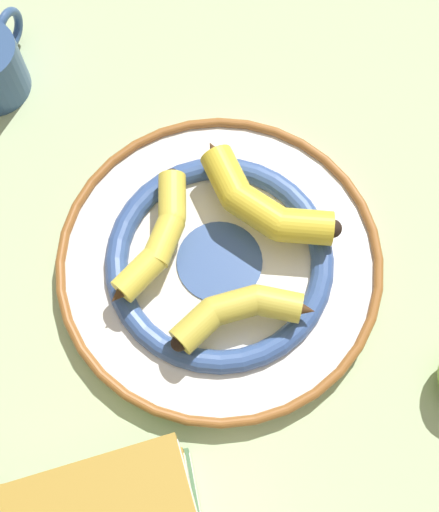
{
  "coord_description": "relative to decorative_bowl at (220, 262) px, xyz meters",
  "views": [
    {
      "loc": [
        0.03,
        0.3,
        0.81
      ],
      "look_at": [
        0.03,
        0.01,
        0.04
      ],
      "focal_mm": 50.0,
      "sensor_mm": 36.0,
      "label": 1
    }
  ],
  "objects": [
    {
      "name": "ground_plane",
      "position": [
        -0.03,
        -0.01,
        -0.02
      ],
      "size": [
        2.8,
        2.8,
        0.0
      ],
      "primitive_type": "plane",
      "color": "#B2C693"
    },
    {
      "name": "banana_c",
      "position": [
        -0.05,
        -0.06,
        0.04
      ],
      "size": [
        0.16,
        0.14,
        0.04
      ],
      "rotation": [
        0.0,
        0.0,
        -3.77
      ],
      "color": "yellow",
      "rests_on": "decorative_bowl"
    },
    {
      "name": "decorative_bowl",
      "position": [
        0.0,
        0.0,
        0.0
      ],
      "size": [
        0.39,
        0.39,
        0.04
      ],
      "color": "white",
      "rests_on": "ground_plane"
    },
    {
      "name": "banana_a",
      "position": [
        -0.02,
        0.07,
        0.04
      ],
      "size": [
        0.16,
        0.08,
        0.03
      ],
      "rotation": [
        0.0,
        0.0,
        0.27
      ],
      "color": "gold",
      "rests_on": "decorative_bowl"
    },
    {
      "name": "banana_b",
      "position": [
        0.07,
        -0.02,
        0.04
      ],
      "size": [
        0.09,
        0.17,
        0.03
      ],
      "rotation": [
        0.0,
        0.0,
        -1.94
      ],
      "color": "yellow",
      "rests_on": "decorative_bowl"
    }
  ]
}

